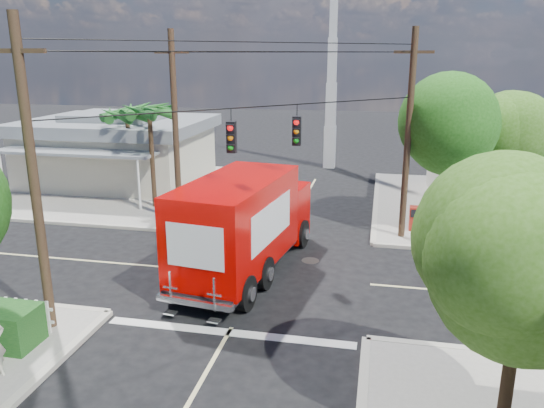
# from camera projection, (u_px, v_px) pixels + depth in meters

# --- Properties ---
(ground) EXTENTS (120.00, 120.00, 0.00)m
(ground) POSITION_uv_depth(u_px,v_px,m) (261.00, 275.00, 19.68)
(ground) COLOR black
(ground) RESTS_ON ground
(sidewalk_ne) EXTENTS (14.12, 14.12, 0.14)m
(sidewalk_ne) POSITION_uv_depth(u_px,v_px,m) (509.00, 209.00, 27.78)
(sidewalk_ne) COLOR gray
(sidewalk_ne) RESTS_ON ground
(sidewalk_nw) EXTENTS (14.12, 14.12, 0.14)m
(sidewalk_nw) POSITION_uv_depth(u_px,v_px,m) (126.00, 189.00, 32.04)
(sidewalk_nw) COLOR gray
(sidewalk_nw) RESTS_ON ground
(road_markings) EXTENTS (32.00, 32.00, 0.01)m
(road_markings) POSITION_uv_depth(u_px,v_px,m) (252.00, 292.00, 18.29)
(road_markings) COLOR beige
(road_markings) RESTS_ON ground
(building_ne) EXTENTS (11.80, 10.20, 4.50)m
(building_ne) POSITION_uv_depth(u_px,v_px,m) (543.00, 164.00, 27.88)
(building_ne) COLOR silver
(building_ne) RESTS_ON sidewalk_ne
(building_nw) EXTENTS (10.80, 10.20, 4.30)m
(building_nw) POSITION_uv_depth(u_px,v_px,m) (119.00, 148.00, 33.16)
(building_nw) COLOR beige
(building_nw) RESTS_ON sidewalk_nw
(radio_tower) EXTENTS (0.80, 0.80, 17.00)m
(radio_tower) POSITION_uv_depth(u_px,v_px,m) (331.00, 88.00, 36.89)
(radio_tower) COLOR silver
(radio_tower) RESTS_ON ground
(tree_ne_front) EXTENTS (4.21, 4.14, 6.66)m
(tree_ne_front) POSITION_uv_depth(u_px,v_px,m) (454.00, 128.00, 23.34)
(tree_ne_front) COLOR #422D1C
(tree_ne_front) RESTS_ON sidewalk_ne
(tree_ne_back) EXTENTS (3.77, 3.66, 5.82)m
(tree_ne_back) POSITION_uv_depth(u_px,v_px,m) (505.00, 136.00, 25.06)
(tree_ne_back) COLOR #422D1C
(tree_ne_back) RESTS_ON sidewalk_ne
(tree_se) EXTENTS (3.67, 3.54, 5.62)m
(tree_se) POSITION_uv_depth(u_px,v_px,m) (526.00, 259.00, 10.39)
(tree_se) COLOR #422D1C
(tree_se) RESTS_ON sidewalk_se
(palm_nw_front) EXTENTS (3.01, 3.08, 5.59)m
(palm_nw_front) POSITION_uv_depth(u_px,v_px,m) (149.00, 113.00, 26.84)
(palm_nw_front) COLOR #422D1C
(palm_nw_front) RESTS_ON sidewalk_nw
(palm_nw_back) EXTENTS (3.01, 3.08, 5.19)m
(palm_nw_back) POSITION_uv_depth(u_px,v_px,m) (127.00, 116.00, 28.74)
(palm_nw_back) COLOR #422D1C
(palm_nw_back) RESTS_ON sidewalk_nw
(utility_poles) EXTENTS (12.00, 10.68, 9.00)m
(utility_poles) POSITION_uv_depth(u_px,v_px,m) (229.00, 142.00, 20.23)
(utility_poles) COLOR #473321
(utility_poles) RESTS_ON ground
(vending_boxes) EXTENTS (1.90, 0.50, 1.10)m
(vending_boxes) POSITION_uv_depth(u_px,v_px,m) (431.00, 219.00, 24.06)
(vending_boxes) COLOR #B02719
(vending_boxes) RESTS_ON sidewalk_ne
(delivery_truck) EXTENTS (3.80, 8.88, 3.73)m
(delivery_truck) POSITION_uv_depth(u_px,v_px,m) (245.00, 223.00, 19.56)
(delivery_truck) COLOR black
(delivery_truck) RESTS_ON ground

